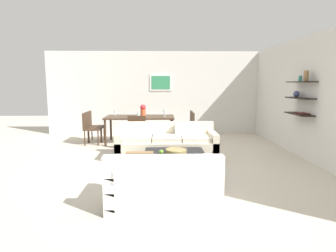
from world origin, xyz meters
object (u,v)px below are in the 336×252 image
dining_chair_right_far (187,124)px  wine_glass_right_near (165,113)px  decorative_bowl (176,151)px  dining_chair_foot (137,130)px  apple_on_coffee_table (161,152)px  dining_table (140,119)px  dining_chair_left_far (93,124)px  wine_glass_foot (139,114)px  coffee_table (175,163)px  wine_glass_right_far (165,111)px  wine_glass_left_far (115,112)px  dining_chair_left_near (89,126)px  sofa_beige (167,145)px  dining_chair_right_near (189,126)px  centerpiece_vase (143,110)px  loveseat_white (163,184)px

dining_chair_right_far → wine_glass_right_near: bearing=-152.7°
decorative_bowl → dining_chair_foot: 2.13m
apple_on_coffee_table → dining_table: bearing=101.8°
apple_on_coffee_table → dining_chair_left_far: (-1.97, 3.13, 0.08)m
wine_glass_foot → dining_chair_right_far: bearing=25.4°
coffee_table → wine_glass_right_near: bearing=93.2°
dining_table → wine_glass_right_far: bearing=9.8°
wine_glass_foot → wine_glass_right_near: (0.70, 0.31, 0.01)m
wine_glass_right_far → wine_glass_right_near: 0.24m
dining_table → decorative_bowl: bearing=-72.7°
dining_chair_foot → wine_glass_left_far: (-0.70, 1.02, 0.37)m
decorative_bowl → dining_chair_left_near: dining_chair_left_near is taller
sofa_beige → wine_glass_right_near: wine_glass_right_near is taller
sofa_beige → dining_chair_left_near: size_ratio=2.49×
apple_on_coffee_table → wine_glass_right_far: (0.10, 3.03, 0.45)m
dining_chair_right_near → dining_chair_right_far: (0.00, 0.44, 0.00)m
centerpiece_vase → loveseat_white: bearing=-82.7°
sofa_beige → coffee_table: size_ratio=1.94×
wine_glass_foot → centerpiece_vase: size_ratio=0.44×
dining_chair_right_far → coffee_table: bearing=-99.4°
sofa_beige → dining_chair_left_near: dining_chair_left_near is taller
dining_chair_foot → loveseat_white: bearing=-79.2°
sofa_beige → wine_glass_right_near: size_ratio=12.95×
dining_table → wine_glass_foot: (-0.00, -0.43, 0.17)m
decorative_bowl → wine_glass_right_near: bearing=93.8°
dining_chair_right_far → wine_glass_left_far: 2.10m
dining_chair_right_near → dining_chair_left_far: bearing=170.8°
dining_table → centerpiece_vase: centerpiece_vase is taller
apple_on_coffee_table → centerpiece_vase: bearing=99.9°
sofa_beige → decorative_bowl: sofa_beige is taller
dining_chair_right_near → centerpiece_vase: size_ratio=2.63×
sofa_beige → dining_chair_right_far: (0.64, 1.95, 0.21)m
dining_table → dining_chair_left_near: bearing=-170.8°
loveseat_white → wine_glass_foot: (-0.63, 3.79, 0.56)m
dining_table → dining_chair_foot: size_ratio=2.18×
sofa_beige → dining_chair_left_near: 2.59m
loveseat_white → dining_chair_left_near: (-2.00, 4.00, 0.21)m
wine_glass_foot → centerpiece_vase: 0.49m
coffee_table → wine_glass_left_far: size_ratio=6.76×
centerpiece_vase → sofa_beige: bearing=-70.2°
apple_on_coffee_table → dining_chair_right_near: 2.79m
decorative_bowl → dining_chair_foot: (-0.88, 1.94, 0.08)m
wine_glass_left_far → wine_glass_foot: bearing=-38.0°
dining_chair_right_far → wine_glass_right_near: (-0.66, -0.34, 0.36)m
sofa_beige → loveseat_white: (-0.10, -2.49, 0.00)m
dining_chair_foot → centerpiece_vase: bearing=84.5°
coffee_table → dining_table: bearing=106.7°
dining_chair_left_far → loveseat_white: bearing=-65.8°
dining_chair_right_far → wine_glass_right_near: 0.83m
loveseat_white → dining_chair_right_near: dining_chair_right_near is taller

